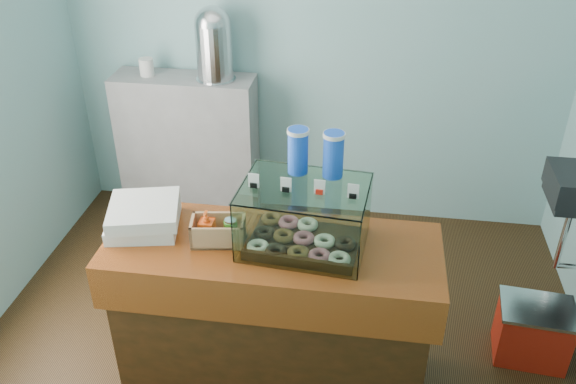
% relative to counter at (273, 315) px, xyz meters
% --- Properties ---
extents(ground, '(3.50, 3.50, 0.00)m').
position_rel_counter_xyz_m(ground, '(0.00, 0.25, -0.46)').
color(ground, black).
rests_on(ground, ground).
extents(room_shell, '(3.54, 3.04, 2.82)m').
position_rel_counter_xyz_m(room_shell, '(0.03, 0.26, 1.25)').
color(room_shell, '#7BB2B3').
rests_on(room_shell, ground).
extents(counter, '(1.60, 0.60, 0.90)m').
position_rel_counter_xyz_m(counter, '(0.00, 0.00, 0.00)').
color(counter, '#44200D').
rests_on(counter, ground).
extents(back_shelf, '(1.00, 0.32, 1.10)m').
position_rel_counter_xyz_m(back_shelf, '(-0.90, 1.57, 0.09)').
color(back_shelf, gray).
rests_on(back_shelf, ground).
extents(display_case, '(0.61, 0.47, 0.53)m').
position_rel_counter_xyz_m(display_case, '(0.15, 0.05, 0.62)').
color(display_case, black).
rests_on(display_case, counter).
extents(condiment_crate, '(0.27, 0.19, 0.17)m').
position_rel_counter_xyz_m(condiment_crate, '(-0.26, -0.01, 0.50)').
color(condiment_crate, tan).
rests_on(condiment_crate, counter).
extents(pastry_boxes, '(0.41, 0.40, 0.13)m').
position_rel_counter_xyz_m(pastry_boxes, '(-0.64, 0.06, 0.51)').
color(pastry_boxes, silver).
rests_on(pastry_boxes, counter).
extents(coffee_urn, '(0.27, 0.27, 0.50)m').
position_rel_counter_xyz_m(coffee_urn, '(-0.66, 1.57, 0.91)').
color(coffee_urn, silver).
rests_on(coffee_urn, back_shelf).
extents(red_cooler, '(0.42, 0.34, 0.35)m').
position_rel_counter_xyz_m(red_cooler, '(1.40, 0.38, -0.28)').
color(red_cooler, red).
rests_on(red_cooler, ground).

